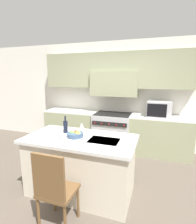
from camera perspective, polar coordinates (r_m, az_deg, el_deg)
The scene contains 11 objects.
ground_plane at distance 3.07m, azimuth -5.05°, elevation -25.15°, with size 10.00×10.00×0.00m, color brown.
back_cabinetry at distance 4.52m, azimuth 5.83°, elevation 8.63°, with size 10.00×0.46×2.70m.
back_counter at distance 4.49m, azimuth 4.81°, elevation -6.21°, with size 3.65×0.62×0.92m.
range_stove at distance 4.47m, azimuth 4.74°, elevation -6.30°, with size 0.90×0.70×0.92m.
microwave at distance 4.22m, azimuth 19.30°, elevation 0.93°, with size 0.52×0.40×0.35m.
kitchen_island at distance 2.90m, azimuth -5.66°, elevation -16.75°, with size 1.69×0.89×0.92m.
island_chair at distance 2.28m, azimuth -14.13°, elevation -22.83°, with size 0.42×0.40×1.02m.
wine_bottle at distance 2.93m, azimuth -10.57°, elevation -4.65°, with size 0.07×0.07×0.28m.
wine_glass_near at distance 2.67m, azimuth -11.99°, elevation -6.27°, with size 0.08×0.08×0.17m.
wine_glass_far at distance 2.90m, azimuth -5.35°, elevation -4.61°, with size 0.08×0.08×0.17m.
fruit_bowl at distance 2.74m, azimuth -7.45°, elevation -7.24°, with size 0.25×0.25×0.10m.
Camera 1 is at (1.02, -2.24, 1.84)m, focal length 28.00 mm.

